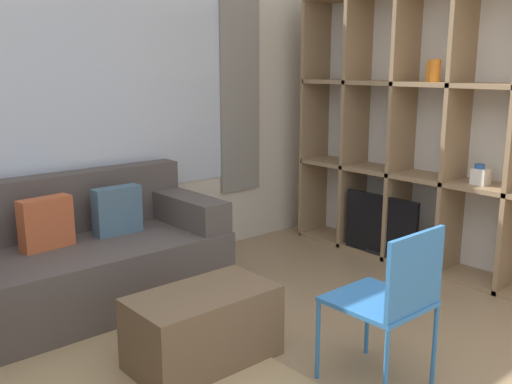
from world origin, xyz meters
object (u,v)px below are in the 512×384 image
object	(u,v)px
couch_main	(76,262)
shelving_unit	(430,134)
ottoman	(203,327)
folding_chair	(392,294)

from	to	relation	value
couch_main	shelving_unit	bearing A→B (deg)	-22.06
shelving_unit	ottoman	bearing A→B (deg)	-176.79
shelving_unit	ottoman	xyz separation A→B (m)	(-2.37, -0.13, -0.88)
shelving_unit	couch_main	xyz separation A→B (m)	(-2.58, 1.05, -0.76)
couch_main	folding_chair	distance (m)	2.17
couch_main	ottoman	world-z (taller)	couch_main
ottoman	couch_main	bearing A→B (deg)	100.29
couch_main	folding_chair	xyz separation A→B (m)	(0.78, -2.02, 0.19)
couch_main	ottoman	size ratio (longest dim) A/B	2.43
shelving_unit	couch_main	bearing A→B (deg)	157.94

